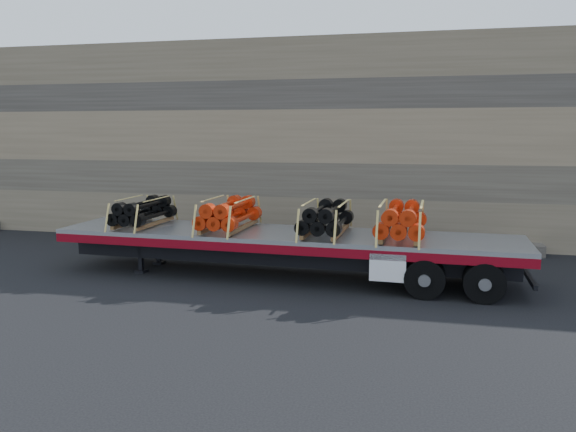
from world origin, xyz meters
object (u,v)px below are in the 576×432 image
Objects in this scene: bundle_front at (143,212)px; bundle_rear at (402,221)px; trailer at (284,255)px; bundle_midfront at (229,215)px; bundle_midrear at (326,219)px.

bundle_rear is at bearing -0.00° from bundle_front.
bundle_front is (-4.12, 0.14, 0.99)m from trailer.
bundle_midfront is 1.02× the size of bundle_midrear.
bundle_front is 0.90× the size of bundle_rear.
bundle_rear is (3.05, -0.11, 1.03)m from trailer.
bundle_rear reaches higher than bundle_midfront.
bundle_front is 7.17m from bundle_rear.
trailer is 3.22m from bundle_rear.
bundle_midrear is (5.25, -0.18, 0.02)m from bundle_front.
bundle_midfront is 0.97× the size of bundle_rear.
bundle_midrear is at bearing -0.00° from bundle_front.
bundle_front is at bearing 180.00° from bundle_midfront.
trailer is at bearing -0.00° from bundle_front.
trailer is at bearing -0.00° from bundle_midfront.
bundle_rear is at bearing 0.00° from bundle_midrear.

